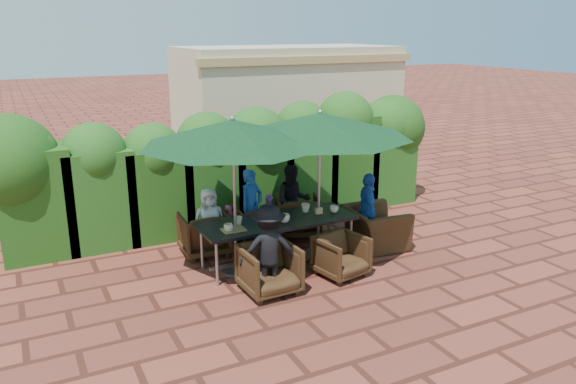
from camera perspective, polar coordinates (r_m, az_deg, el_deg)
name	(u,v)px	position (r m, az deg, el deg)	size (l,w,h in m)	color
ground	(287,266)	(9.13, -0.11, -7.51)	(80.00, 80.00, 0.00)	brown
dining_table	(278,224)	(8.98, -1.04, -3.27)	(2.53, 0.90, 0.75)	black
umbrella_left	(233,133)	(8.30, -5.64, 6.02)	(2.76, 2.76, 2.46)	gray
umbrella_right	(320,125)	(8.94, 3.27, 6.82)	(2.95, 2.95, 2.46)	gray
chair_far_left	(204,231)	(9.56, -8.53, -3.99)	(0.77, 0.72, 0.80)	black
chair_far_mid	(256,222)	(9.99, -3.26, -3.06)	(0.73, 0.68, 0.75)	black
chair_far_right	(298,214)	(10.30, 1.03, -2.26)	(0.79, 0.74, 0.81)	black
chair_near_left	(269,267)	(8.12, -1.90, -7.62)	(0.76, 0.71, 0.78)	black
chair_near_right	(341,254)	(8.70, 5.45, -6.28)	(0.69, 0.65, 0.71)	black
chair_end_right	(375,221)	(9.89, 8.86, -2.95)	(1.05, 0.68, 0.91)	black
adult_far_left	(209,221)	(9.50, -7.99, -2.98)	(0.56, 0.34, 1.14)	silver
adult_far_mid	(252,207)	(9.85, -3.72, -1.52)	(0.48, 0.39, 1.35)	blue
adult_far_right	(293,201)	(10.17, 0.50, -0.94)	(0.64, 0.39, 1.33)	black
adult_near_left	(269,249)	(8.04, -1.95, -5.80)	(0.85, 0.39, 1.32)	black
adult_end_right	(368,210)	(9.83, 8.09, -1.83)	(0.77, 0.38, 1.31)	blue
child_left	(230,225)	(9.88, -5.93, -3.39)	(0.27, 0.22, 0.74)	#CD4886
child_right	(270,217)	(10.14, -1.85, -2.52)	(0.30, 0.24, 0.83)	#7F4AA2
pedestrian_a	(265,154)	(13.24, -2.31, 3.86)	(1.55, 0.56, 1.67)	#268B4A
pedestrian_b	(296,151)	(13.84, 0.78, 4.16)	(0.74, 0.45, 1.54)	#CD4886
pedestrian_c	(334,148)	(14.06, 4.70, 4.48)	(1.04, 0.48, 1.63)	#9899A1
cup_a	(228,228)	(8.48, -6.08, -3.62)	(0.14, 0.14, 0.11)	beige
cup_b	(238,221)	(8.75, -5.09, -2.92)	(0.13, 0.13, 0.13)	beige
cup_c	(285,218)	(8.82, -0.35, -2.67)	(0.17, 0.17, 0.13)	beige
cup_d	(306,208)	(9.31, 1.80, -1.62)	(0.15, 0.15, 0.14)	beige
cup_e	(334,209)	(9.32, 4.71, -1.74)	(0.15, 0.15, 0.12)	beige
ketchup_bottle	(266,216)	(8.85, -2.28, -2.49)	(0.04, 0.04, 0.17)	#B20C0A
sauce_bottle	(269,213)	(8.98, -1.92, -2.19)	(0.04, 0.04, 0.17)	#4C230C
serving_tray	(234,230)	(8.53, -5.55, -3.83)	(0.35, 0.25, 0.02)	#99784A
number_block_left	(266,220)	(8.80, -2.22, -2.83)	(0.12, 0.06, 0.10)	tan
number_block_right	(319,211)	(9.24, 3.14, -1.91)	(0.12, 0.06, 0.10)	tan
hedge_wall	(231,158)	(10.74, -5.77, 3.41)	(9.10, 1.60, 2.45)	#153C10
building	(287,103)	(16.30, -0.13, 8.99)	(6.20, 3.08, 3.20)	#C8B695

